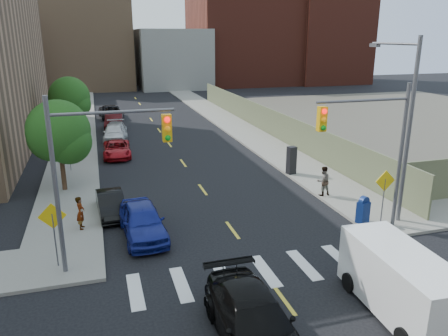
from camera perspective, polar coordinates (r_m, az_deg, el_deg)
ground at (r=14.88m, az=11.10°, el=-20.59°), size 160.00×160.00×0.00m
sidewalk_nw at (r=52.61m, az=-18.44°, el=6.33°), size 3.50×73.00×0.15m
sidewalk_ne at (r=54.30m, az=-1.78°, el=7.50°), size 3.50×73.00×0.15m
fence_north at (r=42.03m, az=5.40°, el=6.27°), size 0.12×44.00×2.50m
gravel_lot at (r=53.40m, az=23.30°, el=5.92°), size 36.00×42.00×0.06m
bg_bldg_midwest at (r=82.32m, az=-17.22°, el=15.20°), size 14.00×16.00×15.00m
bg_bldg_center at (r=81.59m, az=-6.92°, el=14.04°), size 12.00×16.00×10.00m
bg_bldg_east at (r=86.90m, az=2.28°, el=16.29°), size 18.00×18.00×16.00m
bg_bldg_fareast at (r=91.50m, az=12.67°, el=16.57°), size 14.00×16.00×18.00m
smokestack at (r=93.62m, az=15.15°, el=19.48°), size 1.80×1.80×28.00m
signal_nw at (r=16.91m, az=-16.35°, el=0.95°), size 4.59×0.30×7.00m
signal_ne at (r=20.64m, az=19.03°, el=3.53°), size 4.59×0.30×7.00m
streetlight_ne at (r=22.54m, az=22.52°, el=6.04°), size 0.25×3.70×9.00m
warn_sign_nw at (r=18.31m, az=-21.42°, el=-6.75°), size 1.06×0.06×2.83m
warn_sign_ne at (r=22.40m, az=20.23°, el=-2.33°), size 1.06×0.06×2.83m
warn_sign_midwest at (r=31.17m, az=-19.67°, el=2.99°), size 1.06×0.06×2.83m
tree_west_near at (r=27.01m, az=-20.76°, el=4.07°), size 3.66×3.64×5.52m
tree_west_far at (r=41.78m, az=-19.52°, el=8.42°), size 3.66×3.64×5.52m
parked_car_blue at (r=20.62m, az=-10.61°, el=-6.80°), size 2.08×4.69×1.57m
parked_car_black at (r=23.46m, az=-14.58°, el=-4.54°), size 1.53×3.79×1.23m
parked_car_red at (r=34.56m, az=-13.82°, el=2.43°), size 2.18×4.46×1.22m
parked_car_silver at (r=41.00m, az=-13.89°, el=4.77°), size 2.17×4.82×1.37m
parked_car_white at (r=39.72m, az=-14.15°, el=4.50°), size 2.21×4.68×1.55m
parked_car_maroon at (r=44.74m, az=-14.18°, el=5.87°), size 2.09×4.87×1.56m
parked_car_grey at (r=51.11m, az=-14.54°, el=7.09°), size 2.76×5.24×1.41m
black_sedan at (r=13.89m, az=3.95°, el=-19.37°), size 2.21×5.34×1.54m
cargo_van at (r=16.12m, az=21.81°, el=-13.36°), size 2.24×5.00×2.25m
mailbox at (r=22.47m, az=17.72°, el=-5.22°), size 0.67×0.58×1.37m
payphone at (r=29.17m, az=8.80°, el=1.01°), size 0.62×0.54×1.85m
pedestrian_west at (r=21.81m, az=-18.23°, el=-5.57°), size 0.45×0.63×1.60m
pedestrian_east at (r=25.58m, az=12.82°, el=-1.66°), size 0.89×0.72×1.72m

